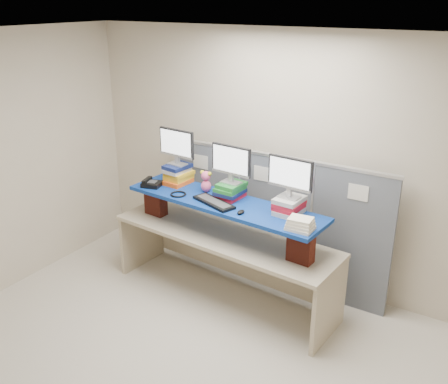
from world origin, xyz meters
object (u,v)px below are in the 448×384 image
Objects in this scene: blue_board at (224,203)px; monitor_center at (231,162)px; monitor_left at (177,145)px; desk at (224,246)px; monitor_right at (290,175)px; desk_phone at (151,183)px; keyboard at (214,202)px.

monitor_center reaches higher than blue_board.
monitor_left reaches higher than blue_board.
monitor_right reaches higher than desk.
desk is 1.06m from desk_phone.
desk is 0.55m from keyboard.
blue_board is 0.43m from monitor_center.
desk is at bearing -91.53° from monitor_center.
desk_phone is (-0.91, -0.05, 0.55)m from desk.
blue_board is at bearing -10.89° from desk_phone.
keyboard is (-0.06, -0.23, -0.37)m from monitor_center.
desk is 0.50m from blue_board.
monitor_right is 1.95× the size of desk_phone.
monitor_center is (0.73, -0.06, -0.06)m from monitor_left.
monitor_center is at bearing 93.74° from keyboard.
blue_board is at bearing 4.74° from desk.
monitor_left reaches higher than desk_phone.
blue_board is 4.77× the size of monitor_right.
keyboard is at bearing -18.84° from monitor_left.
monitor_left is 0.87× the size of keyboard.
desk is 5.57× the size of monitor_left.
desk_phone is at bearing -125.40° from monitor_left.
keyboard is 2.23× the size of desk_phone.
monitor_center is at bearing -180.00° from monitor_right.
monitor_center is 1.00× the size of monitor_right.
monitor_left is (-0.71, 0.18, 0.97)m from desk.
keyboard reaches higher than blue_board.
desk is 5.57× the size of monitor_center.
monitor_left is 1.95× the size of desk_phone.
monitor_center reaches higher than keyboard.
monitor_center reaches higher than desk_phone.
desk is at bearing -9.26° from monitor_left.
desk is 0.92m from monitor_center.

